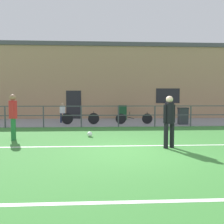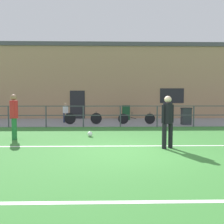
# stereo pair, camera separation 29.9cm
# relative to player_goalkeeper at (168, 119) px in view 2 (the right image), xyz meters

# --- Properties ---
(ground) EXTENTS (60.00, 44.00, 0.04)m
(ground) POSITION_rel_player_goalkeeper_xyz_m (-1.16, -0.54, -0.95)
(ground) COLOR #387A33
(field_line_touchline) EXTENTS (36.00, 0.11, 0.00)m
(field_line_touchline) POSITION_rel_player_goalkeeper_xyz_m (-1.16, 0.37, -0.93)
(field_line_touchline) COLOR white
(field_line_touchline) RESTS_ON ground
(field_line_hash) EXTENTS (36.00, 0.11, 0.00)m
(field_line_hash) POSITION_rel_player_goalkeeper_xyz_m (-1.16, -3.82, -0.93)
(field_line_hash) COLOR white
(field_line_hash) RESTS_ON ground
(pavement_strip) EXTENTS (48.00, 5.00, 0.02)m
(pavement_strip) POSITION_rel_player_goalkeeper_xyz_m (-1.16, 7.96, -0.92)
(pavement_strip) COLOR gray
(pavement_strip) RESTS_ON ground
(perimeter_fence) EXTENTS (36.07, 0.07, 1.15)m
(perimeter_fence) POSITION_rel_player_goalkeeper_xyz_m (-1.16, 5.46, -0.18)
(perimeter_fence) COLOR #474C51
(perimeter_fence) RESTS_ON ground
(clubhouse_facade) EXTENTS (28.00, 2.56, 5.69)m
(clubhouse_facade) POSITION_rel_player_goalkeeper_xyz_m (-1.16, 11.66, 1.92)
(clubhouse_facade) COLOR tan
(clubhouse_facade) RESTS_ON ground
(player_goalkeeper) EXTENTS (0.42, 0.29, 1.64)m
(player_goalkeeper) POSITION_rel_player_goalkeeper_xyz_m (0.00, 0.00, 0.00)
(player_goalkeeper) COLOR black
(player_goalkeeper) RESTS_ON ground
(player_striker) EXTENTS (0.30, 0.46, 1.70)m
(player_striker) POSITION_rel_player_goalkeeper_xyz_m (-5.41, 1.73, 0.04)
(player_striker) COLOR #237038
(player_striker) RESTS_ON ground
(soccer_ball_match) EXTENTS (0.21, 0.21, 0.21)m
(soccer_ball_match) POSITION_rel_player_goalkeeper_xyz_m (-2.58, 2.26, -0.83)
(soccer_ball_match) COLOR white
(soccer_ball_match) RESTS_ON ground
(spectator_child) EXTENTS (0.33, 0.22, 1.23)m
(spectator_child) POSITION_rel_player_goalkeeper_xyz_m (-4.49, 7.63, -0.21)
(spectator_child) COLOR #232D4C
(spectator_child) RESTS_ON pavement_strip
(bicycle_parked_0) EXTENTS (2.20, 0.04, 0.72)m
(bicycle_parked_0) POSITION_rel_player_goalkeeper_xyz_m (-0.13, 6.66, -0.59)
(bicycle_parked_0) COLOR black
(bicycle_parked_0) RESTS_ON pavement_strip
(bicycle_parked_2) EXTENTS (2.20, 0.04, 0.76)m
(bicycle_parked_2) POSITION_rel_player_goalkeeper_xyz_m (-3.29, 6.66, -0.57)
(bicycle_parked_2) COLOR black
(bicycle_parked_2) RESTS_ON pavement_strip
(trash_bin_0) EXTENTS (0.56, 0.47, 1.02)m
(trash_bin_0) POSITION_rel_player_goalkeeper_xyz_m (-0.53, 9.40, -0.40)
(trash_bin_0) COLOR #194C28
(trash_bin_0) RESTS_ON pavement_strip
(trash_bin_1) EXTENTS (0.54, 0.46, 0.98)m
(trash_bin_1) POSITION_rel_player_goalkeeper_xyz_m (2.70, 6.29, -0.42)
(trash_bin_1) COLOR #33383D
(trash_bin_1) RESTS_ON pavement_strip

